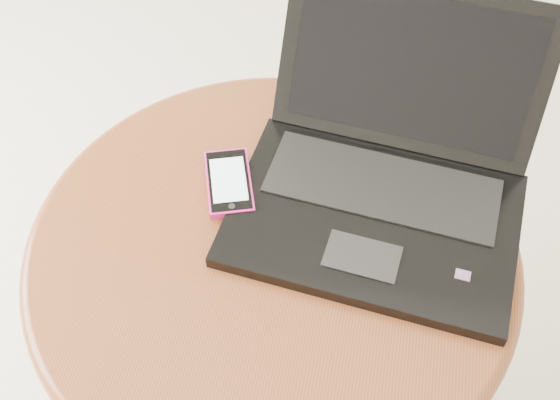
# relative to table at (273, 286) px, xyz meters

# --- Properties ---
(table) EXTENTS (0.69, 0.69, 0.54)m
(table) POSITION_rel_table_xyz_m (0.00, 0.00, 0.00)
(table) COLOR #502210
(table) RESTS_ON ground
(laptop) EXTENTS (0.43, 0.42, 0.24)m
(laptop) POSITION_rel_table_xyz_m (0.14, 0.11, 0.16)
(laptop) COLOR black
(laptop) RESTS_ON table
(phone_black) EXTENTS (0.11, 0.12, 0.01)m
(phone_black) POSITION_rel_table_xyz_m (-0.06, 0.07, 0.12)
(phone_black) COLOR black
(phone_black) RESTS_ON table
(phone_pink) EXTENTS (0.10, 0.13, 0.01)m
(phone_pink) POSITION_rel_table_xyz_m (-0.08, 0.08, 0.13)
(phone_pink) COLOR #E62385
(phone_pink) RESTS_ON phone_black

